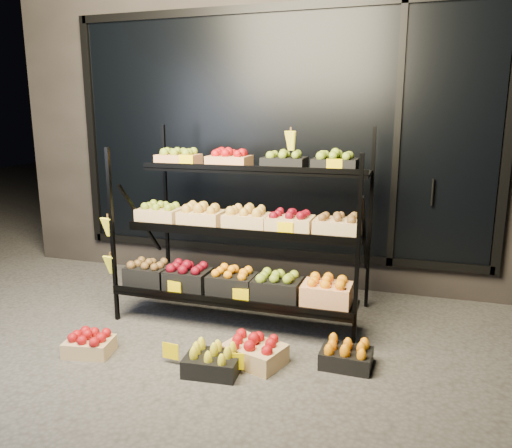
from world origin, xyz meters
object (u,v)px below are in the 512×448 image
(display_rack, at_px, (241,230))
(floor_crate_left, at_px, (89,343))
(floor_crate_midleft, at_px, (212,361))
(floor_crate_midright, at_px, (255,350))

(display_rack, xyz_separation_m, floor_crate_left, (-0.85, -1.04, -0.70))
(display_rack, height_order, floor_crate_midleft, display_rack)
(floor_crate_midleft, distance_m, floor_crate_midright, 0.33)
(display_rack, relative_size, floor_crate_midright, 4.52)
(floor_crate_midleft, bearing_deg, floor_crate_midright, 38.68)
(display_rack, relative_size, floor_crate_midleft, 5.49)
(floor_crate_left, bearing_deg, display_rack, 41.08)
(floor_crate_left, height_order, floor_crate_midright, floor_crate_midright)
(display_rack, relative_size, floor_crate_left, 5.84)
(floor_crate_midleft, height_order, floor_crate_midright, floor_crate_midright)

